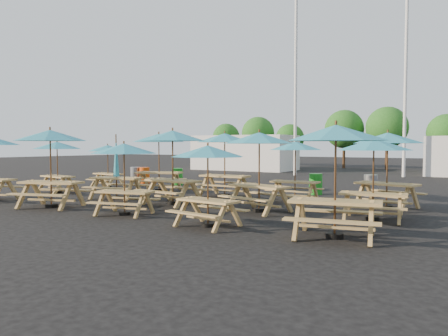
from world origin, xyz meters
The scene contains 29 objects.
ground centered at (0.00, 0.00, 0.00)m, with size 120.00×120.00×0.00m, color black.
picnic_unit_1 centered at (-6.42, -1.38, 1.88)m, with size 2.23×2.23×2.18m.
picnic_unit_2 centered at (-6.36, 1.40, 1.76)m, with size 2.07×2.07×2.03m.
picnic_unit_3 centered at (-3.02, -4.28, 2.18)m, with size 2.82×2.82×2.52m.
picnic_unit_4 centered at (-2.89, -1.52, 0.99)m, with size 2.22×2.04×2.42m.
picnic_unit_5 centered at (-3.26, 1.41, 2.19)m, with size 2.87×2.87×2.53m.
picnic_unit_6 centered at (0.08, -4.17, 1.80)m, with size 2.26×2.26×2.08m.
picnic_unit_7 centered at (-0.10, -1.68, 2.19)m, with size 2.52×2.52×2.53m.
picnic_unit_8 centered at (0.19, 1.23, 2.16)m, with size 2.24×2.24×2.50m.
picnic_unit_9 centered at (3.13, -4.46, 1.75)m, with size 2.02×2.02×2.02m.
picnic_unit_10 centered at (3.13, -1.65, 2.09)m, with size 2.63×2.63×2.42m.
picnic_unit_11 centered at (3.12, 1.26, 1.87)m, with size 1.96×1.96×2.17m.
picnic_unit_12 centered at (6.21, -4.15, 2.14)m, with size 2.58×2.58×2.47m.
picnic_unit_13 centered at (6.41, -1.42, 1.90)m, with size 2.22×2.22×2.20m.
picnic_unit_14 centered at (6.29, 1.10, 2.10)m, with size 2.67×2.67×2.43m.
waste_bin_0 centered at (-6.98, 3.95, 0.43)m, with size 0.53×0.53×0.85m, color gray.
waste_bin_1 centered at (-6.43, 4.06, 0.43)m, with size 0.53×0.53×0.85m, color #E1490D.
waste_bin_2 centered at (-4.30, 4.11, 0.43)m, with size 0.53×0.53×0.85m, color #198B1D.
waste_bin_3 centered at (3.03, 3.72, 0.43)m, with size 0.53×0.53×0.85m, color #198B1D.
waste_bin_4 centered at (5.10, 4.21, 0.43)m, with size 0.53×0.53×0.85m, color gray.
mast_0 centered at (-2.00, 14.00, 6.00)m, with size 0.20×0.20×12.00m, color silver.
mast_1 centered at (4.50, 16.00, 6.00)m, with size 0.20×0.20×12.00m, color silver.
event_tent_0 centered at (-8.00, 18.00, 1.40)m, with size 8.00×4.00×2.80m, color silver.
tree_0 centered at (-14.07, 25.25, 2.83)m, with size 2.80×2.80×4.24m.
tree_1 centered at (-9.74, 23.90, 3.15)m, with size 3.11×3.11×4.72m.
tree_2 centered at (-6.39, 23.65, 2.62)m, with size 2.59×2.59×3.93m.
tree_3 centered at (-1.75, 24.72, 3.41)m, with size 3.36×3.36×5.09m.
tree_4 centered at (1.90, 24.26, 3.46)m, with size 3.41×3.41×5.17m.
tree_5 centered at (6.22, 24.67, 2.97)m, with size 2.94×2.94×4.45m.
Camera 1 is at (8.99, -13.38, 2.01)m, focal length 35.00 mm.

